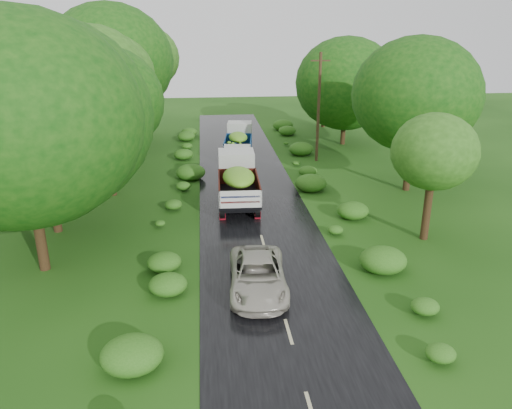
{
  "coord_description": "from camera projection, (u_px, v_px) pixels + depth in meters",
  "views": [
    {
      "loc": [
        -2.83,
        -15.35,
        10.75
      ],
      "look_at": [
        -0.25,
        8.98,
        1.7
      ],
      "focal_mm": 35.0,
      "sensor_mm": 36.0,
      "label": 1
    }
  ],
  "objects": [
    {
      "name": "road",
      "position": [
        271.0,
        268.0,
        22.99
      ],
      "size": [
        6.5,
        80.0,
        0.02
      ],
      "primitive_type": "cube",
      "color": "black",
      "rests_on": "ground"
    },
    {
      "name": "truck_far",
      "position": [
        239.0,
        139.0,
        41.69
      ],
      "size": [
        2.79,
        6.16,
        2.5
      ],
      "rotation": [
        0.0,
        0.0,
        -0.12
      ],
      "color": "black",
      "rests_on": "ground"
    },
    {
      "name": "road_lines",
      "position": [
        268.0,
        258.0,
        23.92
      ],
      "size": [
        0.12,
        69.6,
        0.0
      ],
      "color": "#BFB78C",
      "rests_on": "road"
    },
    {
      "name": "car",
      "position": [
        258.0,
        275.0,
        20.88
      ],
      "size": [
        2.63,
        5.2,
        1.41
      ],
      "primitive_type": "imported",
      "rotation": [
        0.0,
        0.0,
        -0.06
      ],
      "color": "#B8B3A4",
      "rests_on": "road"
    },
    {
      "name": "shrubs",
      "position": [
        252.0,
        197.0,
        31.26
      ],
      "size": [
        11.9,
        44.0,
        0.7
      ],
      "color": "#286217",
      "rests_on": "ground"
    },
    {
      "name": "truck_near",
      "position": [
        238.0,
        178.0,
        30.84
      ],
      "size": [
        2.53,
        6.71,
        2.79
      ],
      "rotation": [
        0.0,
        0.0,
        -0.03
      ],
      "color": "black",
      "rests_on": "ground"
    },
    {
      "name": "ground",
      "position": [
        289.0,
        332.0,
        18.33
      ],
      "size": [
        120.0,
        120.0,
        0.0
      ],
      "primitive_type": "plane",
      "color": "#173E0D",
      "rests_on": "ground"
    },
    {
      "name": "trees_right",
      "position": [
        368.0,
        92.0,
        38.75
      ],
      "size": [
        5.65,
        32.26,
        8.14
      ],
      "color": "black",
      "rests_on": "ground"
    },
    {
      "name": "trees_left",
      "position": [
        92.0,
        84.0,
        33.38
      ],
      "size": [
        6.82,
        33.13,
        9.52
      ],
      "color": "black",
      "rests_on": "ground"
    },
    {
      "name": "utility_pole",
      "position": [
        319.0,
        107.0,
        39.15
      ],
      "size": [
        1.49,
        0.25,
        8.51
      ],
      "rotation": [
        0.0,
        0.0,
        -0.05
      ],
      "color": "#382616",
      "rests_on": "ground"
    }
  ]
}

